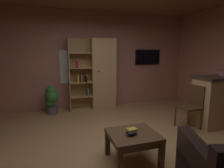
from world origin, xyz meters
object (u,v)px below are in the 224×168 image
table_book_0 (133,133)px  table_book_2 (132,129)px  coffee_table (133,139)px  table_book_1 (131,133)px  dining_chair (192,104)px  bookshelf_cabinet (100,75)px  tissue_box (223,73)px  wall_mounted_tv (148,57)px  potted_floor_plant (51,99)px

table_book_0 → table_book_2: size_ratio=0.72×
coffee_table → table_book_1: 0.16m
table_book_0 → coffee_table: bearing=51.5°
dining_chair → coffee_table: bearing=-155.6°
coffee_table → bookshelf_cabinet: bearing=86.0°
table_book_1 → table_book_0: bearing=39.9°
bookshelf_cabinet → table_book_0: bearing=-94.2°
tissue_box → coffee_table: 2.71m
table_book_1 → wall_mounted_tv: 3.69m
bookshelf_cabinet → table_book_2: 2.82m
table_book_0 → dining_chair: size_ratio=0.11×
potted_floor_plant → table_book_2: bearing=-66.9°
table_book_0 → table_book_1: bearing=-140.1°
table_book_0 → bookshelf_cabinet: bearing=85.8°
table_book_0 → table_book_2: table_book_2 is taller
bookshelf_cabinet → wall_mounted_tv: bookshelf_cabinet is taller
bookshelf_cabinet → coffee_table: bearing=-94.0°
coffee_table → tissue_box: bearing=17.0°
table_book_1 → potted_floor_plant: potted_floor_plant is taller
table_book_0 → dining_chair: bearing=24.7°
bookshelf_cabinet → dining_chair: size_ratio=2.16×
dining_chair → table_book_0: bearing=-155.3°
table_book_0 → table_book_1: table_book_1 is taller
tissue_box → table_book_1: tissue_box is taller
dining_chair → potted_floor_plant: 3.42m
bookshelf_cabinet → table_book_2: size_ratio=14.23×
bookshelf_cabinet → dining_chair: (1.51, -1.98, -0.45)m
dining_chair → table_book_2: bearing=-155.4°
table_book_2 → dining_chair: size_ratio=0.15×
bookshelf_cabinet → potted_floor_plant: (-1.35, -0.12, -0.59)m
bookshelf_cabinet → potted_floor_plant: 1.48m
coffee_table → table_book_2: size_ratio=5.05×
tissue_box → table_book_0: (-2.49, -0.77, -0.70)m
coffee_table → potted_floor_plant: bearing=113.8°
table_book_1 → dining_chair: (1.77, 0.83, 0.05)m
coffee_table → wall_mounted_tv: 3.64m
wall_mounted_tv → table_book_2: bearing=-121.6°
tissue_box → table_book_0: bearing=-162.7°
table_book_2 → bookshelf_cabinet: bearing=85.4°
table_book_0 → potted_floor_plant: size_ratio=0.13×
coffee_table → wall_mounted_tv: wall_mounted_tv is taller
table_book_2 → table_book_0: bearing=16.2°
tissue_box → table_book_2: size_ratio=0.86×
bookshelf_cabinet → table_book_1: size_ratio=17.06×
tissue_box → potted_floor_plant: tissue_box is taller
coffee_table → table_book_2: (-0.03, -0.02, 0.16)m
table_book_0 → wall_mounted_tv: (1.82, 2.98, 1.00)m
coffee_table → table_book_2: bearing=-144.3°
tissue_box → table_book_1: (-2.54, -0.82, -0.67)m
bookshelf_cabinet → table_book_1: (-0.25, -2.81, -0.50)m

